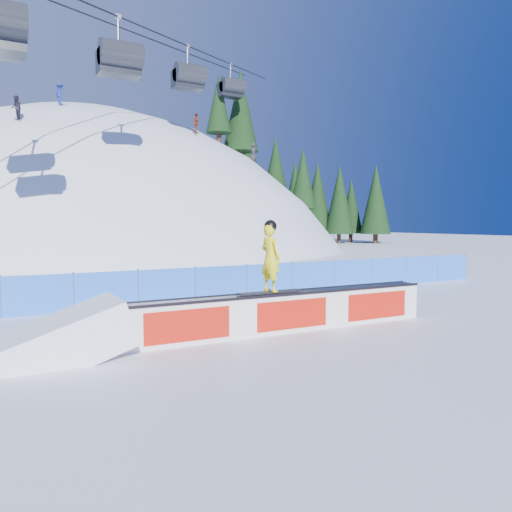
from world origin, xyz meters
TOP-DOWN VIEW (x-y plane):
  - ground at (0.00, 0.00)m, footprint 160.00×160.00m
  - snow_hill at (0.00, 42.00)m, footprint 64.00×64.00m
  - treeline at (23.90, 40.80)m, footprint 26.17×13.25m
  - safety_fence at (0.00, 4.50)m, footprint 22.05×0.05m
  - chairlift at (4.74, 27.49)m, footprint 40.80×41.70m
  - rail_box at (-2.72, -0.94)m, footprint 8.49×0.70m
  - snow_ramp at (-8.02, -0.87)m, footprint 2.69×1.70m
  - snowboarder at (-3.21, -0.93)m, footprint 1.73×0.69m
  - distant_skiers at (1.35, 29.93)m, footprint 20.72×5.19m

SIDE VIEW (x-z plane):
  - snow_hill at x=0.00m, z-range -50.00..14.00m
  - ground at x=0.00m, z-range 0.00..0.00m
  - snow_ramp at x=-8.02m, z-range -0.83..0.83m
  - rail_box at x=-2.72m, z-range -0.01..1.01m
  - safety_fence at x=0.00m, z-range -0.05..1.25m
  - snowboarder at x=-3.21m, z-range 1.00..2.81m
  - treeline at x=23.90m, z-range -1.22..20.65m
  - distant_skiers at x=1.35m, z-range 8.55..14.06m
  - chairlift at x=4.74m, z-range 5.89..27.89m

